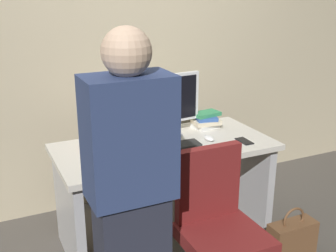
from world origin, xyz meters
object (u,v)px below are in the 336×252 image
at_px(cell_phone, 244,141).
at_px(person_at_desk, 131,198).
at_px(office_chair, 218,239).
at_px(mouse, 209,138).
at_px(keyboard, 170,147).
at_px(monitor, 166,102).
at_px(cup_near_keyboard, 110,157).
at_px(desk, 165,173).
at_px(book_stack, 206,120).
at_px(handbag, 292,239).
at_px(cup_by_monitor, 92,140).

bearing_deg(cell_phone, person_at_desk, -148.59).
height_order(office_chair, mouse, office_chair).
distance_m(office_chair, keyboard, 0.74).
relative_size(monitor, cell_phone, 3.75).
xyz_separation_m(office_chair, mouse, (0.33, 0.69, 0.33)).
relative_size(keyboard, cup_near_keyboard, 4.48).
bearing_deg(mouse, desk, 168.87).
bearing_deg(book_stack, handbag, -72.40).
bearing_deg(cup_by_monitor, cell_phone, -20.72).
bearing_deg(cell_phone, monitor, 143.34).
bearing_deg(keyboard, cup_by_monitor, 152.81).
relative_size(cup_near_keyboard, book_stack, 0.42).
distance_m(person_at_desk, keyboard, 0.93).
bearing_deg(person_at_desk, book_stack, 45.44).
xyz_separation_m(office_chair, cup_near_keyboard, (-0.43, 0.59, 0.36)).
xyz_separation_m(monitor, keyboard, (-0.09, -0.24, -0.25)).
bearing_deg(person_at_desk, desk, 55.86).
bearing_deg(keyboard, book_stack, 34.43).
distance_m(cup_near_keyboard, cup_by_monitor, 0.35).
bearing_deg(handbag, mouse, 124.53).
distance_m(keyboard, cup_by_monitor, 0.54).
bearing_deg(cell_phone, desk, 161.78).
distance_m(mouse, cup_by_monitor, 0.82).
bearing_deg(book_stack, desk, -156.61).
relative_size(desk, cell_phone, 10.53).
distance_m(desk, mouse, 0.40).
bearing_deg(cup_near_keyboard, book_stack, 21.71).
bearing_deg(cup_near_keyboard, handbag, -20.86).
height_order(person_at_desk, keyboard, person_at_desk).
bearing_deg(monitor, handbag, -51.59).
bearing_deg(office_chair, handbag, 12.67).
height_order(desk, cup_by_monitor, cup_by_monitor).
xyz_separation_m(cup_by_monitor, cell_phone, (1.00, -0.38, -0.04)).
relative_size(mouse, cell_phone, 0.69).
height_order(cup_near_keyboard, handbag, cup_near_keyboard).
bearing_deg(keyboard, cell_phone, -8.91).
distance_m(person_at_desk, book_stack, 1.41).
relative_size(cup_by_monitor, book_stack, 0.40).
xyz_separation_m(cup_near_keyboard, book_stack, (0.88, 0.35, 0.01)).
bearing_deg(desk, cup_near_keyboard, -159.95).
xyz_separation_m(mouse, handbag, (0.37, -0.53, -0.62)).
distance_m(desk, monitor, 0.51).
relative_size(cup_by_monitor, cell_phone, 0.63).
xyz_separation_m(cup_by_monitor, handbag, (1.15, -0.78, -0.65)).
distance_m(mouse, book_stack, 0.28).
height_order(cup_near_keyboard, cup_by_monitor, cup_near_keyboard).
relative_size(person_at_desk, monitor, 3.03).
bearing_deg(cup_near_keyboard, desk, 20.05).
relative_size(monitor, book_stack, 2.38).
height_order(mouse, book_stack, book_stack).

